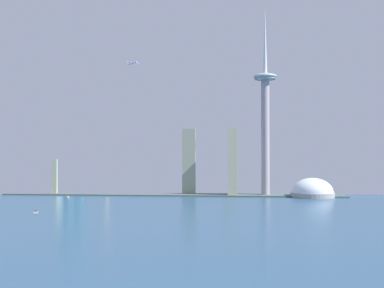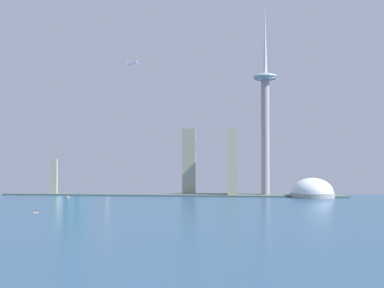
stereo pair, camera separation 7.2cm
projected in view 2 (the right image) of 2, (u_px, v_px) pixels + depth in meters
ground_plane at (125, 225)px, 571.99m from camera, size 6000.00×6000.00×0.00m
waterfront_pier at (173, 194)px, 989.67m from camera, size 685.91×70.83×2.48m
observation_tower at (265, 109)px, 971.73m from camera, size 46.95×46.95×379.34m
stadium_dome at (312, 193)px, 938.55m from camera, size 83.10×83.10×55.89m
skyscraper_0 at (65, 159)px, 1071.16m from camera, size 21.51×22.50×148.05m
skyscraper_1 at (105, 159)px, 1100.69m from camera, size 14.18×20.39×147.55m
skyscraper_2 at (80, 154)px, 1101.38m from camera, size 16.80×26.22×171.25m
skyscraper_3 at (232, 162)px, 966.32m from camera, size 18.51×25.68×133.73m
skyscraper_4 at (228, 170)px, 1038.94m from camera, size 19.40×24.61×102.84m
skyscraper_5 at (61, 171)px, 1098.96m from camera, size 24.75×23.01×88.18m
skyscraper_6 at (56, 177)px, 1005.55m from camera, size 12.36×20.76×72.24m
skyscraper_7 at (59, 175)px, 1038.17m from camera, size 12.84×17.73×75.69m
skyscraper_8 at (189, 162)px, 998.22m from camera, size 26.68×12.25×134.43m
boat_1 at (66, 197)px, 927.25m from camera, size 11.19×6.67×3.47m
boat_2 at (36, 212)px, 689.56m from camera, size 6.39×3.29×3.87m
channel_buoy_0 at (196, 214)px, 666.78m from camera, size 1.48×1.48×2.58m
channel_buoy_1 at (142, 212)px, 686.51m from camera, size 1.74×1.74×2.42m
airplane at (133, 63)px, 971.22m from camera, size 26.10×26.17×7.91m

